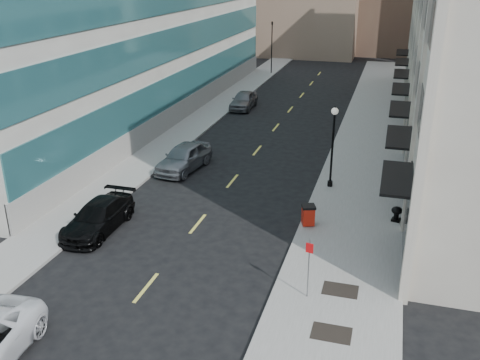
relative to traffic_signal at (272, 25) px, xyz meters
The scene contains 14 objects.
ground 48.65m from the traffic_signal, 83.46° to the right, with size 160.00×160.00×0.00m, color black.
sidewalk_right 31.38m from the traffic_signal, 65.10° to the right, with size 5.00×80.00×0.15m, color gray.
sidewalk_left 28.58m from the traffic_signal, 92.05° to the right, with size 3.00×80.00×0.15m, color gray.
grate_mid 49.11m from the traffic_signal, 74.43° to the right, with size 1.40×1.00×0.01m, color black.
grate_far 46.43m from the traffic_signal, 73.49° to the right, with size 1.40×1.00×0.01m, color black.
road_centerline 32.00m from the traffic_signal, 79.94° to the right, with size 0.15×68.20×0.01m.
traffic_signal is the anchor object (origin of this frame).
car_black_pickup 42.31m from the traffic_signal, 88.51° to the right, with size 2.01×4.94×1.43m, color black.
car_silver_sedan 33.40m from the traffic_signal, 86.55° to the right, with size 1.98×4.92×1.68m, color gray.
car_grey_sedan 17.57m from the traffic_signal, 85.46° to the right, with size 1.84×4.57×1.56m, color slate.
trash_bin 40.66m from the traffic_signal, 74.33° to the right, with size 0.83×0.83×1.05m.
lamppost 35.48m from the traffic_signal, 71.35° to the right, with size 0.40×0.40×4.80m.
sign_post 46.72m from the traffic_signal, 75.19° to the right, with size 0.29×0.09×2.51m.
urn_planter 40.43m from the traffic_signal, 67.88° to the right, with size 0.55×0.55×0.76m.
Camera 1 is at (8.80, -14.65, 12.13)m, focal length 40.00 mm.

